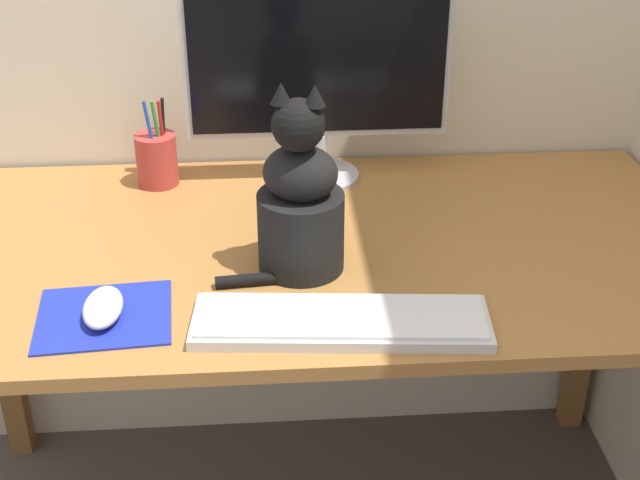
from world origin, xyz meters
TOP-DOWN VIEW (x-y plane):
  - desk at (0.00, 0.00)m, footprint 1.46×0.74m
  - monitor at (0.04, 0.27)m, footprint 0.52×0.17m
  - keyboard at (0.04, -0.27)m, footprint 0.47×0.17m
  - mousepad_left at (-0.33, -0.22)m, footprint 0.22×0.20m
  - computer_mouse_left at (-0.33, -0.22)m, footprint 0.06×0.11m
  - cat at (-0.02, -0.09)m, footprint 0.24×0.18m
  - pen_cup at (-0.29, 0.27)m, footprint 0.08×0.08m

SIDE VIEW (x-z plane):
  - desk at x=0.00m, z-range 0.28..1.02m
  - mousepad_left at x=-0.33m, z-range 0.74..0.74m
  - keyboard at x=0.04m, z-range 0.74..0.76m
  - computer_mouse_left at x=-0.33m, z-range 0.74..0.78m
  - pen_cup at x=-0.29m, z-range 0.70..0.89m
  - cat at x=-0.02m, z-range 0.70..1.03m
  - monitor at x=0.04m, z-range 0.76..1.16m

